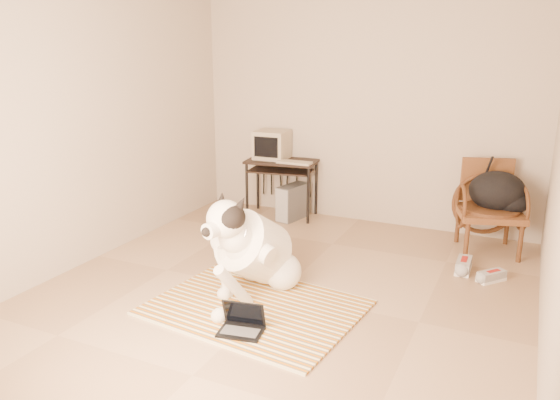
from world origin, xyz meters
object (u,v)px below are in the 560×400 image
Objects in this scene: laptop at (242,324)px; crt_monitor at (272,145)px; dog at (253,250)px; pc_tower at (293,202)px; rattan_chair at (489,207)px; computer_desk at (281,168)px; backpack at (500,193)px.

crt_monitor is at bearing 111.66° from laptop.
dog is at bearing -68.02° from crt_monitor.
pc_tower is 2.23m from rattan_chair.
rattan_chair is at bearing -3.37° from computer_desk.
dog is 0.76m from laptop.
dog is at bearing -131.59° from rattan_chair.
computer_desk is 1.87× the size of pc_tower.
laptop is 0.60× the size of backpack.
rattan_chair is at bearing 60.45° from laptop.
backpack is (2.46, -0.12, 0.01)m from computer_desk.
dog is 2.07m from pc_tower.
crt_monitor reaches higher than pc_tower.
dog is at bearing -75.34° from pc_tower.
crt_monitor is 0.74m from pc_tower.
dog is 2.31m from crt_monitor.
pc_tower is at bearing 178.02° from backpack.
computer_desk is at bearing 108.73° from dog.
computer_desk is at bearing 109.18° from laptop.
rattan_chair is at bearing -167.65° from backpack.
computer_desk is (-0.94, 2.69, 0.53)m from laptop.
pc_tower is (-0.77, 2.65, 0.14)m from laptop.
laptop is at bearing -69.40° from dog.
backpack is at bearing -3.80° from crt_monitor.
computer_desk is 2.24× the size of crt_monitor.
rattan_chair is (2.53, -0.19, -0.41)m from crt_monitor.
pc_tower is (0.32, -0.09, -0.66)m from crt_monitor.
backpack is (1.53, 2.57, 0.53)m from laptop.
rattan_chair is at bearing -2.53° from pc_tower.
rattan_chair is at bearing -4.34° from crt_monitor.
computer_desk is (-0.69, 2.04, 0.22)m from dog.
laptop is 3.04m from backpack.
backpack reaches higher than computer_desk.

